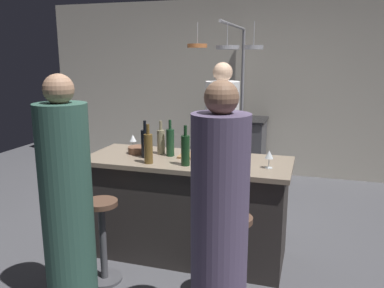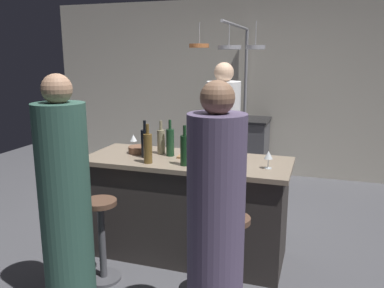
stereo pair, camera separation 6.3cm
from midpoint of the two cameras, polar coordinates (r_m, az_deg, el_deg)
ground_plane at (r=3.77m, az=-0.24°, el=-15.48°), size 9.00×9.00×0.00m
back_wall at (r=6.11m, az=8.30°, el=8.06°), size 6.40×0.16×2.60m
kitchen_island at (r=3.58m, az=-0.25°, el=-9.08°), size 1.80×0.72×0.90m
stove_range at (r=5.86m, az=7.35°, el=-0.58°), size 0.80×0.64×0.89m
chef at (r=4.28m, az=4.87°, el=-0.66°), size 0.36×0.36×1.71m
bar_stool_right at (r=2.94m, az=6.31°, el=-15.94°), size 0.28×0.28×0.68m
guest_right at (r=2.43m, az=4.19°, el=-12.03°), size 0.35×0.35×1.65m
bar_stool_left at (r=3.29m, az=-12.38°, el=-12.92°), size 0.28×0.28×0.68m
guest_left at (r=2.89m, az=-17.26°, el=-8.32°), size 0.35×0.35×1.67m
overhead_pot_rack at (r=5.10m, az=6.54°, el=11.43°), size 0.87×1.53×2.17m
cutting_board at (r=3.50m, az=1.32°, el=-1.75°), size 0.32×0.22×0.02m
pepper_mill at (r=3.47m, az=7.44°, el=-0.32°), size 0.05×0.05×0.21m
wine_bottle_green at (r=3.51m, az=-2.67°, el=0.31°), size 0.07×0.07×0.33m
wine_bottle_amber at (r=3.29m, az=-5.87°, el=-0.56°), size 0.07×0.07×0.33m
wine_bottle_dark at (r=3.48m, az=-6.30°, el=0.16°), size 0.07×0.07×0.33m
wine_bottle_white at (r=3.59m, az=-4.00°, el=0.41°), size 0.07×0.07×0.31m
wine_bottle_red at (r=3.20m, az=-0.51°, el=-0.84°), size 0.07×0.07×0.33m
wine_glass_by_chef at (r=3.52m, az=5.93°, el=-0.10°), size 0.07×0.07×0.15m
wine_glass_near_right_guest at (r=3.18m, az=11.56°, el=-1.68°), size 0.07×0.07×0.15m
wine_glass_near_left_guest at (r=3.80m, az=-8.01°, el=0.78°), size 0.07×0.07×0.15m
mixing_bowl_ceramic at (r=3.30m, az=4.50°, el=-2.10°), size 0.17×0.17×0.08m
mixing_bowl_wooden at (r=3.67m, az=-7.11°, el=-0.82°), size 0.20×0.20×0.06m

